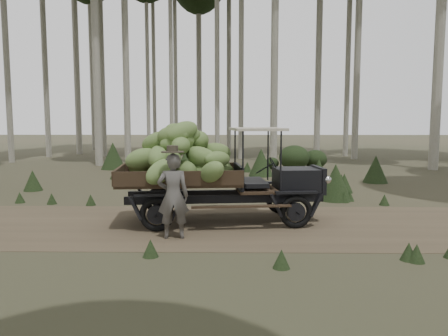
{
  "coord_description": "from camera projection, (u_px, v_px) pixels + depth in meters",
  "views": [
    {
      "loc": [
        1.14,
        -9.26,
        2.26
      ],
      "look_at": [
        1.0,
        0.31,
        1.21
      ],
      "focal_mm": 35.0,
      "sensor_mm": 36.0,
      "label": 1
    }
  ],
  "objects": [
    {
      "name": "undergrowth",
      "position": [
        206.0,
        191.0,
        10.71
      ],
      "size": [
        22.07,
        23.11,
        1.37
      ],
      "color": "#233319",
      "rests_on": "ground"
    },
    {
      "name": "dirt_track",
      "position": [
        178.0,
        225.0,
        9.47
      ],
      "size": [
        70.0,
        4.0,
        0.01
      ],
      "primitive_type": "cube",
      "color": "brown",
      "rests_on": "ground"
    },
    {
      "name": "ground",
      "position": [
        178.0,
        225.0,
        9.47
      ],
      "size": [
        120.0,
        120.0,
        0.0
      ],
      "primitive_type": "plane",
      "color": "#473D2B",
      "rests_on": "ground"
    },
    {
      "name": "banana_truck",
      "position": [
        200.0,
        162.0,
        9.56
      ],
      "size": [
        4.72,
        2.45,
        2.33
      ],
      "rotation": [
        0.0,
        0.0,
        0.11
      ],
      "color": "black",
      "rests_on": "ground"
    },
    {
      "name": "farmer",
      "position": [
        173.0,
        195.0,
        8.3
      ],
      "size": [
        0.64,
        0.48,
        1.79
      ],
      "rotation": [
        0.0,
        0.0,
        3.24
      ],
      "color": "#514D4A",
      "rests_on": "ground"
    }
  ]
}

